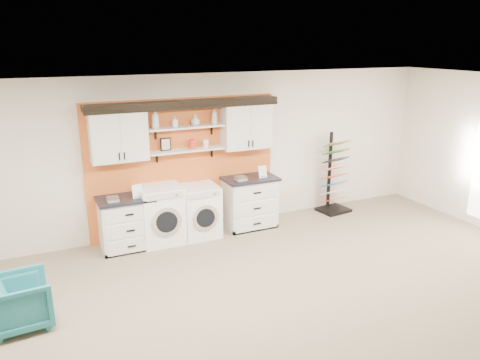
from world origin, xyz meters
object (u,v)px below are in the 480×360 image
washer (161,214)px  sample_rack (334,187)px  dryer (199,211)px  base_cabinet_right (250,202)px  base_cabinet_left (127,223)px  armchair (21,302)px

washer → sample_rack: bearing=0.6°
dryer → base_cabinet_right: bearing=0.2°
base_cabinet_left → base_cabinet_right: size_ratio=0.93×
base_cabinet_right → washer: size_ratio=0.97×
sample_rack → base_cabinet_left: bearing=173.2°
washer → dryer: (0.68, 0.00, -0.04)m
base_cabinet_right → armchair: bearing=-156.2°
base_cabinet_right → washer: bearing=-179.9°
armchair → base_cabinet_right: bearing=-70.4°
washer → base_cabinet_right: bearing=0.1°
washer → dryer: bearing=0.0°
sample_rack → armchair: sample_rack is taller
base_cabinet_right → armchair: size_ratio=1.39×
base_cabinet_right → washer: (-1.67, -0.00, 0.02)m
washer → armchair: 2.80m
base_cabinet_right → sample_rack: bearing=1.0°
base_cabinet_left → dryer: dryer is taller
base_cabinet_right → dryer: 1.00m
armchair → washer: bearing=-56.5°
base_cabinet_right → dryer: size_ratio=1.06×
base_cabinet_left → sample_rack: size_ratio=0.56×
base_cabinet_left → dryer: size_ratio=0.98×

